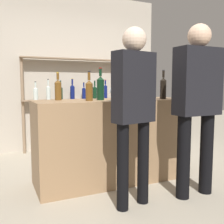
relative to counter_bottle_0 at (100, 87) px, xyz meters
The scene contains 13 objects.
ground_plane 1.14m from the counter_bottle_0, ahead, with size 16.00×16.00×0.00m, color #B2A893.
bar_counter 0.66m from the counter_bottle_0, ahead, with size 1.82×0.64×0.99m, color #997551.
back_wall 1.94m from the counter_bottle_0, 85.66° to the left, with size 3.42×0.12×2.80m, color #B2A899.
back_shelf 1.74m from the counter_bottle_0, 85.29° to the left, with size 1.76×0.18×1.62m.
counter_bottle_0 is the anchor object (origin of this frame).
counter_bottle_1 0.19m from the counter_bottle_0, 152.09° to the right, with size 0.08×0.08×0.33m.
counter_bottle_2 0.69m from the counter_bottle_0, ahead, with size 0.08×0.08×0.33m.
counter_bottle_3 0.80m from the counter_bottle_0, ahead, with size 0.08×0.08×0.36m.
counter_bottle_4 0.49m from the counter_bottle_0, 160.82° to the left, with size 0.08×0.08×0.32m.
wine_glass 0.18m from the counter_bottle_0, 67.72° to the right, with size 0.08×0.08×0.17m.
cork_jar 0.41m from the counter_bottle_0, 12.30° to the left, with size 0.10×0.10×0.12m.
customer_center 0.73m from the counter_bottle_0, 86.30° to the right, with size 0.43×0.26×1.69m.
customer_right 1.08m from the counter_bottle_0, 45.24° to the right, with size 0.49×0.23×1.77m.
Camera 1 is at (-1.27, -2.85, 1.18)m, focal length 42.00 mm.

